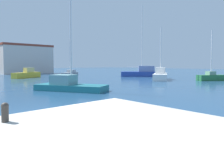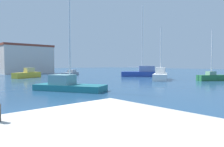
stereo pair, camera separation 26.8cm
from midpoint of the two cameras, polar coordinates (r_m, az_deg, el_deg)
name	(u,v)px [view 1 (the left image)]	position (r m, az deg, el deg)	size (l,w,h in m)	color
water	(82,79)	(34.04, -8.36, -1.43)	(160.00, 160.00, 0.00)	navy
mooring_bollard	(5,111)	(6.40, -28.35, -9.11)	(0.19, 0.19, 0.53)	#38332D
sailboat_blue_outer_mooring	(143,72)	(40.00, 8.25, 0.29)	(6.85, 7.26, 13.39)	#233D93
motorboat_yellow_center_channel	(27,74)	(38.84, -22.45, -0.21)	(5.45, 3.45, 1.74)	gold
sailboat_teal_behind_lamppost	(69,85)	(19.22, -12.06, -3.01)	(5.00, 6.75, 10.17)	#1E707A
sailboat_white_far_left	(160,75)	(32.60, 12.90, -0.48)	(6.53, 5.11, 7.95)	white
sailboat_green_distant_east	(211,77)	(33.06, 25.28, -0.81)	(4.19, 3.05, 7.22)	#28703D
sailboat_grey_far_right	(70,73)	(44.94, -11.55, 0.15)	(5.06, 3.97, 7.69)	gray
harbor_office	(26,59)	(55.67, -22.60, 3.66)	(12.04, 5.65, 7.13)	beige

